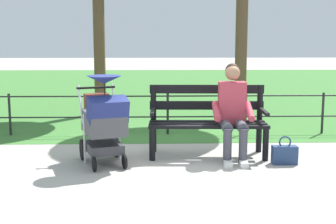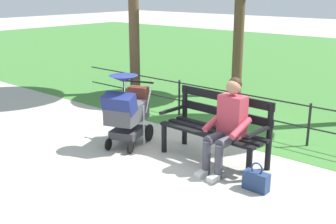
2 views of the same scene
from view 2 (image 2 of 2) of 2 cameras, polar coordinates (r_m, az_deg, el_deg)
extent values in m
plane|color=#ADA89E|center=(6.49, 2.17, -5.46)|extent=(60.00, 60.00, 0.00)
cube|color=black|center=(6.20, 6.95, -2.23)|extent=(1.60, 0.16, 0.04)
cube|color=black|center=(6.06, 5.95, -2.64)|extent=(1.60, 0.16, 0.04)
cube|color=black|center=(5.92, 4.91, -3.06)|extent=(1.60, 0.16, 0.04)
cube|color=black|center=(6.21, 7.56, -0.09)|extent=(1.60, 0.09, 0.12)
cube|color=black|center=(6.15, 7.64, 1.97)|extent=(1.60, 0.09, 0.12)
cylinder|color=black|center=(5.59, 10.84, -6.97)|extent=(0.08, 0.08, 0.45)
cylinder|color=black|center=(5.89, 13.46, -3.30)|extent=(0.08, 0.08, 0.95)
cube|color=black|center=(5.61, 12.15, -2.54)|extent=(0.07, 0.56, 0.04)
cylinder|color=black|center=(6.44, -0.53, -3.50)|extent=(0.08, 0.08, 0.45)
cylinder|color=black|center=(6.70, 2.27, -0.45)|extent=(0.08, 0.08, 0.95)
cube|color=black|center=(6.46, 0.67, 0.33)|extent=(0.07, 0.56, 0.04)
cylinder|color=#42424C|center=(5.66, 8.10, -3.88)|extent=(0.15, 0.40, 0.14)
cylinder|color=#42424C|center=(5.77, 6.47, -3.42)|extent=(0.15, 0.40, 0.14)
cylinder|color=#42424C|center=(5.59, 6.82, -6.67)|extent=(0.11, 0.11, 0.47)
cylinder|color=#42424C|center=(5.70, 5.19, -6.16)|extent=(0.11, 0.11, 0.47)
cube|color=silver|center=(5.62, 6.27, -8.79)|extent=(0.11, 0.22, 0.07)
cube|color=silver|center=(5.73, 4.65, -8.24)|extent=(0.11, 0.22, 0.07)
cube|color=#B23847|center=(5.80, 8.64, -0.49)|extent=(0.37, 0.23, 0.56)
cylinder|color=#B23847|center=(5.62, 9.76, -2.16)|extent=(0.11, 0.43, 0.23)
cylinder|color=#B23847|center=(5.86, 6.16, -1.26)|extent=(0.11, 0.43, 0.23)
sphere|color=#A37556|center=(5.70, 8.81, 3.36)|extent=(0.20, 0.20, 0.20)
sphere|color=black|center=(5.72, 8.99, 3.70)|extent=(0.19, 0.19, 0.19)
cylinder|color=black|center=(6.92, -2.55, -2.82)|extent=(0.12, 0.27, 0.28)
cylinder|color=black|center=(7.12, -5.93, -2.35)|extent=(0.12, 0.27, 0.28)
cylinder|color=black|center=(6.45, -5.08, -4.81)|extent=(0.09, 0.18, 0.18)
cylinder|color=black|center=(6.62, -8.02, -4.34)|extent=(0.09, 0.18, 0.18)
cube|color=#38383D|center=(6.74, -5.40, -2.70)|extent=(0.56, 0.63, 0.12)
cylinder|color=silver|center=(6.69, -3.28, -1.84)|extent=(0.03, 0.03, 0.65)
cylinder|color=silver|center=(6.89, -6.74, -1.38)|extent=(0.03, 0.03, 0.65)
cube|color=#47474C|center=(6.62, -5.55, -0.05)|extent=(0.65, 0.79, 0.28)
cube|color=navy|center=(6.36, -6.59, 1.11)|extent=(0.55, 0.44, 0.33)
cylinder|color=black|center=(6.90, -3.96, 4.09)|extent=(0.50, 0.19, 0.03)
cylinder|color=silver|center=(6.77, -2.54, 2.12)|extent=(0.12, 0.29, 0.49)
cylinder|color=silver|center=(6.96, -6.00, 2.46)|extent=(0.12, 0.29, 0.49)
cone|color=navy|center=(6.42, -6.01, 4.47)|extent=(0.56, 0.56, 0.10)
cylinder|color=black|center=(6.46, -5.96, 2.91)|extent=(0.01, 0.01, 0.30)
cube|color=brown|center=(6.94, -4.00, 2.28)|extent=(0.35, 0.25, 0.28)
cube|color=navy|center=(5.41, 11.77, -9.10)|extent=(0.32, 0.14, 0.24)
torus|color=navy|center=(5.34, 11.87, -7.45)|extent=(0.16, 0.02, 0.16)
cylinder|color=black|center=(6.99, 18.42, -1.66)|extent=(0.04, 0.04, 0.70)
cylinder|color=black|center=(7.55, 9.26, 0.28)|extent=(0.04, 0.04, 0.70)
cylinder|color=black|center=(8.27, 1.52, 1.92)|extent=(0.04, 0.04, 0.70)
cylinder|color=black|center=(9.13, -4.88, 3.25)|extent=(0.04, 0.04, 0.70)
cylinder|color=black|center=(7.47, 9.36, 2.50)|extent=(7.85, 0.02, 0.02)
cylinder|color=black|center=(7.56, 9.24, -0.08)|extent=(7.85, 0.02, 0.02)
cylinder|color=brown|center=(9.92, -4.61, 12.23)|extent=(0.24, 0.24, 3.41)
cylinder|color=brown|center=(9.89, 9.49, 10.60)|extent=(0.24, 0.24, 2.91)
camera|label=1|loc=(4.29, -67.98, -4.64)|focal=50.07mm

